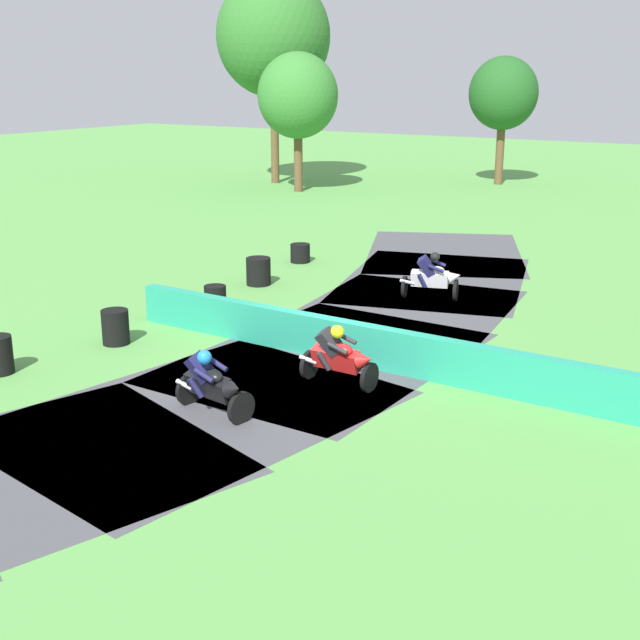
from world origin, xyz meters
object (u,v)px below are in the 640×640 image
at_px(tire_stack_far, 215,297).
at_px(tire_stack_extra_a, 258,271).
at_px(motorcycle_lead_black, 212,383).
at_px(tire_stack_extra_b, 300,253).
at_px(motorcycle_trailing_white, 433,277).
at_px(tire_stack_mid_b, 115,327).
at_px(motorcycle_chase_red, 339,357).

xyz_separation_m(tire_stack_far, tire_stack_extra_a, (-0.48, 2.64, 0.10)).
xyz_separation_m(motorcycle_lead_black, tire_stack_far, (-4.47, 5.78, -0.33)).
relative_size(tire_stack_extra_a, tire_stack_extra_b, 1.26).
height_order(tire_stack_extra_a, tire_stack_extra_b, tire_stack_extra_a).
height_order(motorcycle_trailing_white, tire_stack_mid_b, motorcycle_trailing_white).
bearing_deg(motorcycle_trailing_white, motorcycle_lead_black, -90.42).
height_order(motorcycle_lead_black, tire_stack_mid_b, motorcycle_lead_black).
bearing_deg(tire_stack_mid_b, motorcycle_lead_black, -25.81).
distance_m(motorcycle_trailing_white, tire_stack_extra_b, 5.99).
bearing_deg(motorcycle_trailing_white, motorcycle_chase_red, -80.68).
distance_m(tire_stack_mid_b, tire_stack_extra_b, 9.44).
relative_size(motorcycle_trailing_white, tire_stack_mid_b, 2.15).
distance_m(motorcycle_lead_black, motorcycle_trailing_white, 9.49).
bearing_deg(tire_stack_far, motorcycle_trailing_white, 39.30).
relative_size(motorcycle_lead_black, tire_stack_extra_a, 2.13).
distance_m(motorcycle_trailing_white, tire_stack_mid_b, 8.63).
bearing_deg(tire_stack_far, motorcycle_lead_black, -52.28).
bearing_deg(motorcycle_chase_red, tire_stack_mid_b, -177.23).
relative_size(motorcycle_trailing_white, tire_stack_extra_b, 2.71).
relative_size(tire_stack_far, tire_stack_extra_b, 0.94).
relative_size(motorcycle_trailing_white, tire_stack_far, 2.87).
relative_size(motorcycle_chase_red, tire_stack_extra_b, 2.65).
bearing_deg(motorcycle_lead_black, motorcycle_trailing_white, 89.58).
bearing_deg(tire_stack_mid_b, motorcycle_trailing_white, 57.84).
xyz_separation_m(motorcycle_chase_red, tire_stack_extra_a, (-6.17, 5.95, -0.23)).
height_order(motorcycle_trailing_white, tire_stack_extra_b, motorcycle_trailing_white).
xyz_separation_m(motorcycle_lead_black, tire_stack_extra_a, (-4.95, 8.42, -0.23)).
distance_m(motorcycle_chase_red, tire_stack_mid_b, 5.76).
xyz_separation_m(motorcycle_chase_red, tire_stack_extra_b, (-6.75, 9.11, -0.33)).
height_order(tire_stack_mid_b, tire_stack_extra_b, tire_stack_mid_b).
bearing_deg(tire_stack_extra_a, tire_stack_far, -79.70).
bearing_deg(tire_stack_extra_b, motorcycle_trailing_white, -20.45).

